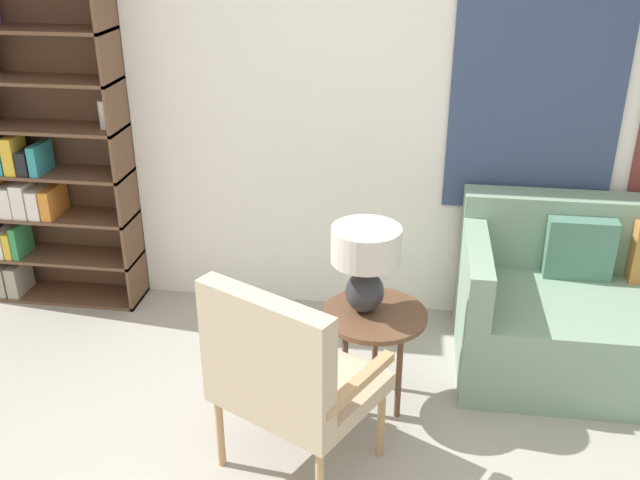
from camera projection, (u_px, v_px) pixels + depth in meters
wall_back at (355, 92)px, 4.01m from camera, size 6.40×0.08×2.70m
bookshelf at (20, 152)px, 4.27m from camera, size 1.04×0.30×1.98m
armchair at (284, 371)px, 2.96m from camera, size 0.81×0.78×0.95m
couch at (620, 312)px, 3.82m from camera, size 1.70×0.93×0.87m
side_table at (374, 323)px, 3.44m from camera, size 0.51×0.51×0.54m
table_lamp at (366, 258)px, 3.31m from camera, size 0.33×0.33×0.44m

